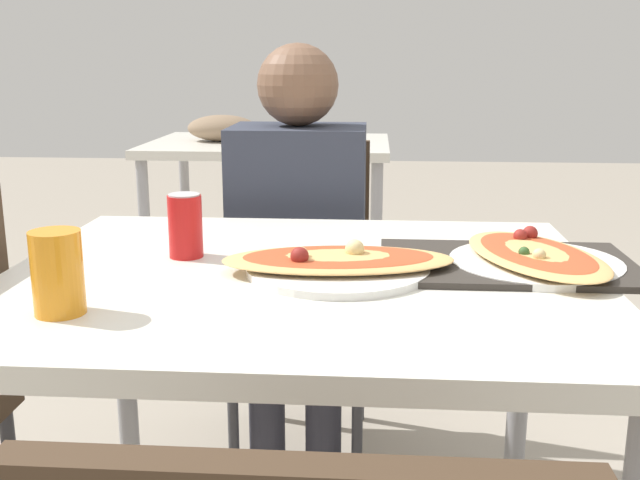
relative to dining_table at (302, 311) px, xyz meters
name	(u,v)px	position (x,y,z in m)	size (l,w,h in m)	color
dining_table	(302,311)	(0.00, 0.00, 0.00)	(1.09, 0.91, 0.75)	silver
chair_far_seated	(303,276)	(-0.08, 0.78, -0.17)	(0.40, 0.40, 0.89)	#3F2D1E
person_seated	(298,222)	(-0.08, 0.67, 0.02)	(0.36, 0.30, 1.16)	#2D2D38
pizza_main	(338,262)	(0.07, 0.00, 0.09)	(0.44, 0.33, 0.06)	white
soda_can	(185,226)	(-0.24, 0.09, 0.14)	(0.07, 0.07, 0.12)	red
drink_glass	(57,273)	(-0.35, -0.25, 0.14)	(0.08, 0.08, 0.13)	orange
serving_tray	(507,263)	(0.38, 0.06, 0.08)	(0.47, 0.31, 0.01)	#332D28
pizza_second	(535,258)	(0.43, 0.06, 0.09)	(0.32, 0.42, 0.05)	white
background_table	(261,154)	(-0.40, 2.14, 0.02)	(1.10, 0.80, 0.87)	silver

